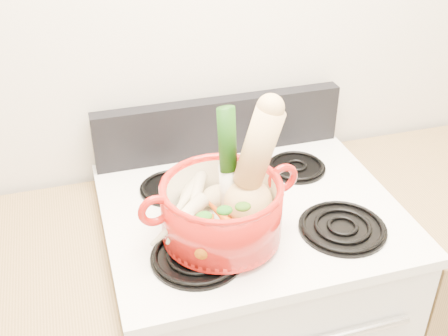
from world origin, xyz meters
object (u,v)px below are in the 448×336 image
object	(u,v)px
stove_body	(247,332)
squash	(254,166)
leek	(228,162)
dutch_oven	(222,210)

from	to	relation	value
stove_body	squash	size ratio (longest dim) A/B	3.06
stove_body	leek	world-z (taller)	leek
stove_body	dutch_oven	size ratio (longest dim) A/B	3.17
dutch_oven	squash	distance (m)	0.13
dutch_oven	leek	distance (m)	0.12
dutch_oven	stove_body	bearing A→B (deg)	36.50
leek	squash	bearing A→B (deg)	-49.41
dutch_oven	squash	xyz separation A→B (m)	(0.08, 0.00, 0.11)
stove_body	leek	distance (m)	0.69
squash	leek	world-z (taller)	squash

